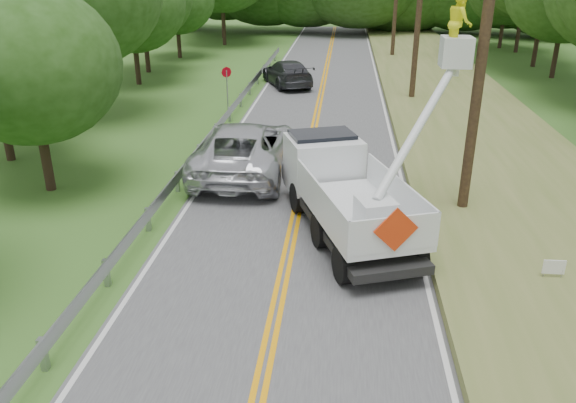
{
  "coord_description": "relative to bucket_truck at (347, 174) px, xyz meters",
  "views": [
    {
      "loc": [
        1.29,
        -7.07,
        7.11
      ],
      "look_at": [
        0.0,
        6.0,
        1.5
      ],
      "focal_mm": 35.21,
      "sensor_mm": 36.0,
      "label": 1
    }
  ],
  "objects": [
    {
      "name": "bucket_truck",
      "position": [
        0.0,
        0.0,
        0.0
      ],
      "size": [
        5.25,
        6.81,
        6.42
      ],
      "color": "black",
      "rests_on": "road"
    },
    {
      "name": "yard_sign",
      "position": [
        4.83,
        -3.29,
        -0.96
      ],
      "size": [
        0.51,
        0.04,
        0.74
      ],
      "color": "white",
      "rests_on": "ground"
    },
    {
      "name": "utility_poles",
      "position": [
        3.51,
        8.79,
        3.78
      ],
      "size": [
        1.6,
        43.3,
        10.0
      ],
      "color": "black",
      "rests_on": "ground"
    },
    {
      "name": "road",
      "position": [
        -1.49,
        5.77,
        -1.48
      ],
      "size": [
        7.2,
        96.0,
        0.03
      ],
      "color": "#4B4B4D",
      "rests_on": "ground"
    },
    {
      "name": "suv_darkgrey",
      "position": [
        -3.69,
        19.49,
        -0.71
      ],
      "size": [
        3.94,
        5.67,
        1.52
      ],
      "primitive_type": "imported",
      "rotation": [
        0.0,
        0.0,
        3.52
      ],
      "color": "#34353B",
      "rests_on": "road"
    },
    {
      "name": "guardrail",
      "position": [
        -5.51,
        6.68,
        -0.93
      ],
      "size": [
        0.18,
        48.0,
        0.77
      ],
      "color": "#92939B",
      "rests_on": "ground"
    },
    {
      "name": "tall_grass_verge",
      "position": [
        5.61,
        5.77,
        -1.34
      ],
      "size": [
        7.0,
        96.0,
        0.3
      ],
      "primitive_type": "cube",
      "color": "#596A2F",
      "rests_on": "ground"
    },
    {
      "name": "stop_sign_permanent",
      "position": [
        -5.85,
        11.69,
        0.12
      ],
      "size": [
        0.44,
        0.31,
        2.44
      ],
      "color": "#92939B",
      "rests_on": "ground"
    },
    {
      "name": "suv_silver",
      "position": [
        -3.65,
        3.81,
        -0.55
      ],
      "size": [
        3.08,
        6.62,
        1.84
      ],
      "primitive_type": "imported",
      "rotation": [
        0.0,
        0.0,
        3.14
      ],
      "color": "silver",
      "rests_on": "road"
    }
  ]
}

